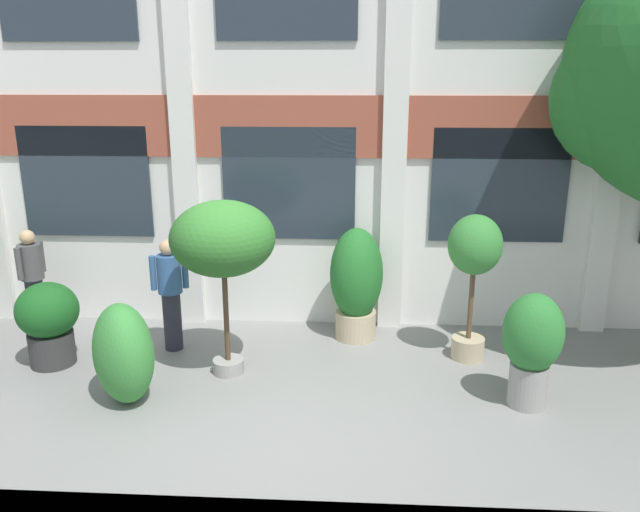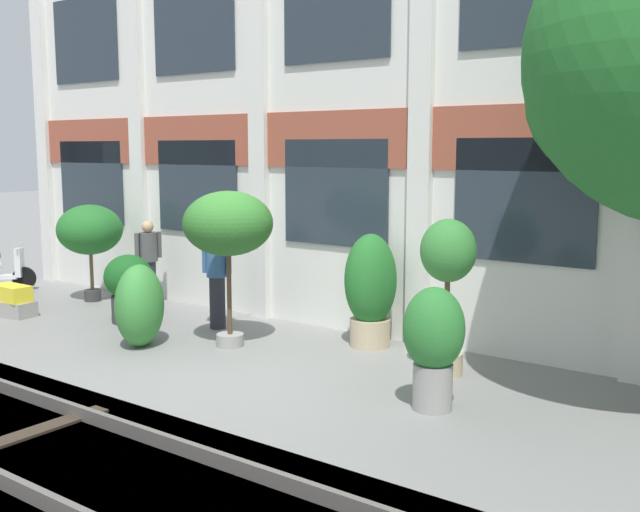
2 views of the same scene
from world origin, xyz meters
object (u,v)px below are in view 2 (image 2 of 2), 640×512
Objects in this scene: topiary_hedge at (140,305)px; potted_plant_glazed_jar at (129,285)px; potted_plant_terracotta_small at (448,266)px; resident_watching_tracks at (217,276)px; potted_plant_low_pan at (90,231)px; resident_by_doorway at (149,261)px; potted_plant_stone_basin at (434,340)px; potted_plant_ribbed_drum at (370,288)px; potted_plant_tall_urn at (228,226)px; potted_plant_square_trough at (12,301)px.

potted_plant_glazed_jar is at bearing 146.27° from topiary_hedge.
potted_plant_terracotta_small is 4.26m from resident_watching_tracks.
potted_plant_low_pan is at bearing -108.81° from resident_watching_tracks.
potted_plant_stone_basin is at bearing 2.42° from resident_by_doorway.
potted_plant_low_pan reaches higher than potted_plant_stone_basin.
potted_plant_low_pan is at bearing -147.01° from resident_by_doorway.
potted_plant_glazed_jar is at bearing -164.83° from potted_plant_ribbed_drum.
potted_plant_square_trough is (-4.53, -0.81, -1.56)m from potted_plant_tall_urn.
resident_by_doorway is 0.99× the size of resident_watching_tracks.
potted_plant_square_trough is 3.45m from topiary_hedge.
potted_plant_glazed_jar is at bearing -174.91° from potted_plant_terracotta_small.
potted_plant_ribbed_drum is at bearing 17.78° from resident_by_doorway.
potted_plant_glazed_jar is at bearing 177.09° from potted_plant_tall_urn.
resident_by_doorway is at bearing -179.57° from potted_plant_ribbed_drum.
resident_watching_tracks is at bearing 164.01° from potted_plant_stone_basin.
resident_by_doorway reaches higher than potted_plant_glazed_jar.
potted_plant_low_pan reaches higher than potted_plant_glazed_jar.
potted_plant_stone_basin is 0.87× the size of resident_watching_tracks.
resident_by_doorway reaches higher than topiary_hedge.
potted_plant_ribbed_drum reaches higher than resident_watching_tracks.
potted_plant_tall_urn reaches higher than topiary_hedge.
topiary_hedge is (1.37, -0.91, -0.03)m from potted_plant_glazed_jar.
topiary_hedge is at bearing -26.11° from resident_by_doorway.
resident_watching_tracks reaches higher than resident_by_doorway.
resident_watching_tracks is (2.28, -0.51, 0.01)m from resident_by_doorway.
potted_plant_low_pan reaches higher than resident_watching_tracks.
potted_plant_glazed_jar is 0.94× the size of topiary_hedge.
resident_by_doorway is at bearing 165.07° from potted_plant_stone_basin.
resident_by_doorway is (-4.91, -0.04, -0.02)m from potted_plant_ribbed_drum.
potted_plant_terracotta_small reaches higher than potted_plant_ribbed_drum.
resident_watching_tracks is at bearing -168.23° from potted_plant_ribbed_drum.
potted_plant_ribbed_drum is at bearing 36.14° from topiary_hedge.
potted_plant_tall_urn reaches higher than potted_plant_square_trough.
potted_plant_ribbed_drum is (-2.07, 1.90, 0.07)m from potted_plant_stone_basin.
potted_plant_tall_urn is 1.45× the size of resident_by_doorway.
potted_plant_tall_urn is 1.51m from resident_watching_tracks.
potted_plant_ribbed_drum is at bearing 158.63° from potted_plant_terracotta_small.
resident_by_doorway is 2.93m from topiary_hedge.
potted_plant_ribbed_drum is (6.23, 2.07, 0.63)m from potted_plant_square_trough.
potted_plant_low_pan is 2.26m from potted_plant_glazed_jar.
resident_watching_tracks is (-4.71, 1.35, 0.06)m from potted_plant_stone_basin.
potted_plant_glazed_jar is (-4.17, -1.13, -0.24)m from potted_plant_ribbed_drum.
resident_watching_tracks reaches higher than potted_plant_square_trough.
potted_plant_low_pan is 7.76m from potted_plant_terracotta_small.
potted_plant_tall_urn is 1.89× the size of topiary_hedge.
potted_plant_stone_basin is 7.23m from resident_by_doorway.
potted_plant_tall_urn reaches higher than potted_plant_ribbed_drum.
topiary_hedge is at bearing -26.04° from potted_plant_low_pan.
topiary_hedge is at bearing -22.32° from resident_watching_tracks.
potted_plant_stone_basin is at bearing -69.08° from potted_plant_terracotta_small.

